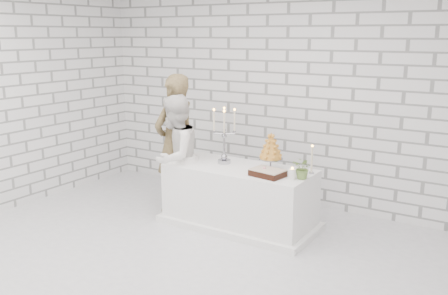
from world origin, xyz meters
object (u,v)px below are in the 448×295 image
(cake_table, at_px, (239,196))
(bride, at_px, (175,158))
(candelabra, at_px, (224,135))
(croquembouche, at_px, (271,151))
(groom, at_px, (175,143))

(cake_table, distance_m, bride, 0.96)
(candelabra, relative_size, croquembouche, 1.56)
(bride, xyz_separation_m, candelabra, (0.58, 0.25, 0.31))
(groom, bearing_deg, bride, 45.26)
(croquembouche, bearing_deg, bride, -166.56)
(cake_table, xyz_separation_m, bride, (-0.83, -0.19, 0.42))
(bride, height_order, candelabra, bride)
(bride, xyz_separation_m, croquembouche, (1.21, 0.29, 0.18))
(cake_table, height_order, candelabra, candelabra)
(groom, bearing_deg, cake_table, 95.72)
(candelabra, bearing_deg, groom, -179.62)
(cake_table, distance_m, croquembouche, 0.72)
(cake_table, height_order, bride, bride)
(groom, relative_size, croquembouche, 4.01)
(bride, height_order, croquembouche, bride)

